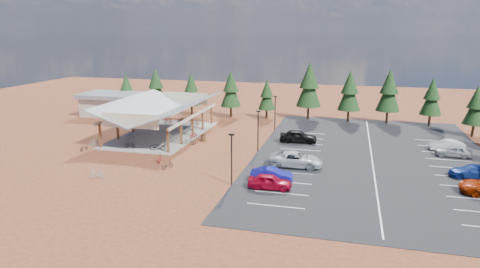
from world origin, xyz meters
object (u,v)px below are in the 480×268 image
lamp_post_0 (232,156)px  car_1 (272,175)px  outbuilding (114,104)px  bike_9 (95,143)px  trash_bin_0 (203,138)px  bike_12 (167,165)px  bike_16 (189,141)px  car_2 (296,159)px  bike_3 (168,120)px  car_4 (298,136)px  bike_8 (84,148)px  bike_5 (173,139)px  car_9 (447,145)px  trash_bin_1 (203,138)px  bike_pavilion (161,108)px  bike_7 (195,123)px  car_7 (473,171)px  bike_0 (130,145)px  bike_2 (146,127)px  car_8 (453,151)px  bike_1 (133,135)px  bike_4 (158,146)px  lamp_post_2 (275,110)px  car_0 (270,182)px  bike_13 (97,173)px  lamp_post_1 (258,128)px  bike_6 (188,127)px  bike_15 (193,135)px

lamp_post_0 → car_1: lamp_post_0 is taller
outbuilding → bike_9: bearing=-66.3°
trash_bin_0 → bike_12: 12.02m
bike_16 → car_2: 15.64m
outbuilding → bike_3: (11.79, -4.03, -1.43)m
outbuilding → car_4: (33.29, -10.47, -1.16)m
lamp_post_0 → bike_8: 22.22m
bike_5 → bike_12: 10.44m
outbuilding → car_9: size_ratio=2.68×
trash_bin_1 → bike_pavilion: bearing=164.5°
bike_9 → outbuilding: bearing=1.2°
bike_7 → car_7: (35.50, -15.14, 0.15)m
bike_7 → bike_9: (-8.22, -14.33, -0.07)m
bike_0 → bike_16: bearing=-55.6°
bike_3 → bike_2: bearing=-178.4°
car_7 → car_8: 7.42m
bike_0 → car_4: car_4 is taller
lamp_post_0 → bike_1: size_ratio=3.03×
bike_12 → outbuilding: bearing=-25.5°
car_2 → car_9: bearing=-59.6°
outbuilding → car_2: size_ratio=1.88×
trash_bin_1 → bike_4: bearing=-123.6°
lamp_post_2 → car_8: bearing=-20.5°
bike_4 → car_0: car_0 is taller
lamp_post_0 → bike_7: size_ratio=3.43×
bike_pavilion → car_8: bearing=-2.3°
bike_13 → car_4: (18.07, 18.99, 0.38)m
bike_1 → bike_9: bike_1 is taller
car_2 → car_8: car_2 is taller
car_0 → car_8: (19.00, 15.61, -0.03)m
bike_pavilion → lamp_post_1: (15.00, -5.00, -0.85)m
trash_bin_1 → car_0: bearing=-52.0°
trash_bin_0 → bike_8: size_ratio=0.59×
bike_9 → lamp_post_1: bearing=-103.9°
outbuilding → bike_13: 33.20m
car_8 → bike_pavilion: bearing=-84.2°
bike_16 → car_0: car_0 is taller
bike_6 → lamp_post_2: bearing=-62.5°
trash_bin_1 → bike_8: size_ratio=0.59×
car_8 → bike_1: bearing=-79.6°
bike_6 → bike_16: bike_16 is taller
bike_16 → car_9: size_ratio=0.43×
lamp_post_1 → bike_16: (-9.33, 0.84, -2.51)m
bike_3 → bike_13: (3.43, -25.43, -0.11)m
car_2 → car_0: bearing=166.3°
bike_5 → bike_9: 9.81m
bike_15 → car_4: (14.19, 1.65, 0.38)m
bike_13 → car_4: bearing=125.3°
bike_4 → lamp_post_1: bearing=-94.0°
bike_16 → bike_13: bearing=-38.5°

